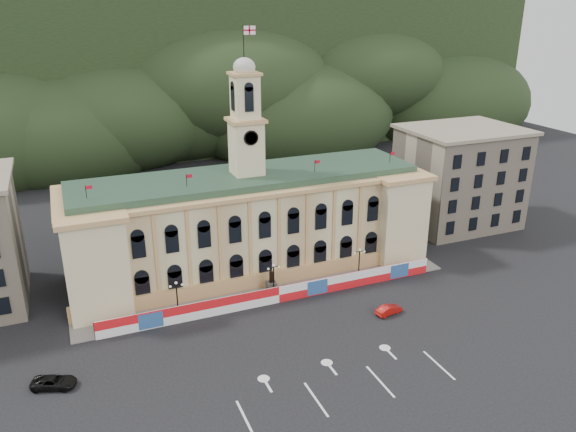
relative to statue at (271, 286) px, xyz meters
name	(u,v)px	position (x,y,z in m)	size (l,w,h in m)	color
ground	(325,360)	(0.00, -18.00, -1.19)	(260.00, 260.00, 0.00)	black
lane_markings	(345,385)	(0.00, -23.00, -1.18)	(26.00, 10.00, 0.02)	white
hill_ridge	(146,77)	(0.03, 103.99, 18.30)	(230.00, 80.00, 64.00)	black
city_hall	(249,221)	(0.00, 9.63, 6.66)	(56.20, 17.60, 37.10)	beige
side_building_right	(459,177)	(43.00, 12.93, 8.14)	(21.00, 17.00, 18.60)	#BDAA91
hoarding_fence	(279,294)	(0.06, -2.93, 0.06)	(50.00, 0.44, 2.50)	red
pavement	(272,293)	(0.00, -0.25, -1.11)	(56.00, 5.50, 0.16)	slate
statue	(271,286)	(0.00, 0.00, 0.00)	(1.40, 1.40, 3.72)	#595651
lamp_left	(177,295)	(-14.00, -1.00, 1.89)	(1.96, 0.44, 5.15)	black
lamp_center	(274,277)	(0.00, -1.00, 1.89)	(1.96, 0.44, 5.15)	black
lamp_right	(359,261)	(14.00, -1.00, 1.89)	(1.96, 0.44, 5.15)	black
red_sedan	(389,310)	(12.77, -11.69, -0.54)	(4.12, 2.05, 1.30)	#A30F0B
black_suv	(54,382)	(-30.00, -11.07, -0.51)	(5.32, 3.77, 1.35)	black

